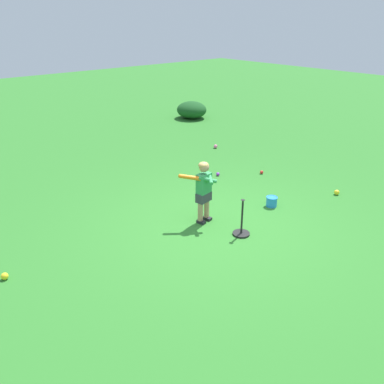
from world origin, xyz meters
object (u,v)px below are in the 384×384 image
(child_batter, at_px, (203,187))
(batting_tee, at_px, (241,229))
(play_ball_by_bucket, at_px, (262,172))
(play_ball_far_right, at_px, (218,174))
(play_ball_near_batter, at_px, (337,192))
(toy_bucket, at_px, (272,201))
(play_ball_midfield, at_px, (5,276))
(play_ball_far_left, at_px, (216,146))

(child_batter, bearing_deg, batting_tee, -77.96)
(play_ball_by_bucket, bearing_deg, play_ball_far_right, 145.77)
(play_ball_near_batter, relative_size, toy_bucket, 0.48)
(play_ball_far_right, bearing_deg, batting_tee, -126.10)
(play_ball_midfield, relative_size, toy_bucket, 0.46)
(batting_tee, bearing_deg, toy_bucket, 16.20)
(play_ball_by_bucket, height_order, batting_tee, batting_tee)
(toy_bucket, bearing_deg, play_ball_far_right, 79.37)
(batting_tee, relative_size, toy_bucket, 2.87)
(play_ball_by_bucket, bearing_deg, child_batter, -162.24)
(play_ball_by_bucket, xyz_separation_m, play_ball_midfield, (-5.67, -0.28, 0.01))
(play_ball_near_batter, distance_m, play_ball_far_right, 2.51)
(child_batter, distance_m, play_ball_midfield, 3.25)
(play_ball_by_bucket, distance_m, play_ball_far_left, 2.10)
(play_ball_far_left, distance_m, toy_bucket, 3.65)
(play_ball_midfield, bearing_deg, toy_bucket, -11.50)
(play_ball_by_bucket, bearing_deg, play_ball_near_batter, -82.35)
(play_ball_far_left, xyz_separation_m, batting_tee, (-2.90, -3.59, 0.05))
(play_ball_near_batter, relative_size, batting_tee, 0.17)
(play_ball_far_left, distance_m, batting_tee, 4.61)
(toy_bucket, bearing_deg, child_batter, 163.97)
(play_ball_far_left, bearing_deg, play_ball_far_right, -132.64)
(child_batter, bearing_deg, play_ball_near_batter, -18.35)
(child_batter, bearing_deg, play_ball_by_bucket, 17.76)
(play_ball_far_left, bearing_deg, child_batter, -137.09)
(play_ball_by_bucket, relative_size, batting_tee, 0.13)
(batting_tee, bearing_deg, play_ball_far_left, 51.06)
(play_ball_by_bucket, relative_size, toy_bucket, 0.36)
(toy_bucket, bearing_deg, play_ball_far_left, 62.45)
(child_batter, distance_m, batting_tee, 0.94)
(play_ball_midfield, height_order, toy_bucket, toy_bucket)
(play_ball_near_batter, xyz_separation_m, toy_bucket, (-1.38, 0.52, 0.05))
(play_ball_near_batter, relative_size, play_ball_far_right, 1.29)
(play_ball_near_batter, bearing_deg, play_ball_far_left, 85.37)
(play_ball_far_left, distance_m, play_ball_midfield, 6.63)
(child_batter, height_order, batting_tee, child_batter)
(play_ball_far_left, relative_size, play_ball_near_batter, 0.99)
(play_ball_by_bucket, distance_m, play_ball_near_batter, 1.74)
(play_ball_midfield, relative_size, play_ball_far_right, 1.23)
(play_ball_by_bucket, height_order, play_ball_near_batter, play_ball_near_batter)
(child_batter, relative_size, play_ball_far_left, 10.56)
(child_batter, relative_size, batting_tee, 1.74)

